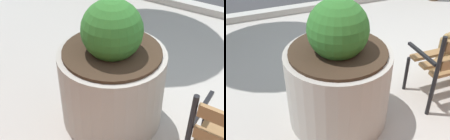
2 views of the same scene
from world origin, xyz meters
The scene contains 3 objects.
ground_plane centered at (0.00, 0.00, 0.00)m, with size 80.00×80.00×0.00m, color #ADA8A0.
curb_stone centered at (0.00, 2.90, 0.06)m, with size 60.00×0.20×0.12m, color #B2AFA8.
concrete_planter centered at (-1.51, -0.05, 0.52)m, with size 1.04×1.04×1.32m.
Camera 2 is at (-2.35, -2.10, 2.13)m, focal length 44.45 mm.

